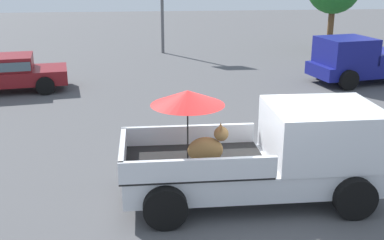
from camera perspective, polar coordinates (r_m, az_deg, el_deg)
name	(u,v)px	position (r m, az deg, el deg)	size (l,w,h in m)	color
ground_plane	(249,198)	(9.99, 6.78, -9.10)	(80.00, 80.00, 0.00)	#4C4C4F
pickup_truck_main	(272,152)	(9.68, 9.38, -3.74)	(5.05, 2.25, 2.27)	black
pickup_truck_red	(366,60)	(20.45, 19.85, 6.66)	(5.06, 2.88, 1.80)	black
parked_sedan_near	(5,72)	(19.06, -21.16, 5.35)	(4.52, 2.49, 1.33)	black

